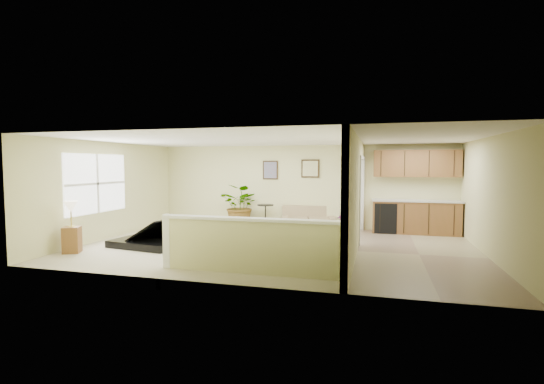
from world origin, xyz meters
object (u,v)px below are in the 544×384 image
(accent_table, at_px, (265,213))
(lamp_stand, at_px, (72,231))
(piano, at_px, (154,218))
(piano_bench, at_px, (219,234))
(small_plant, at_px, (343,225))
(loveseat, at_px, (309,218))
(palm_plant, at_px, (241,206))

(accent_table, bearing_deg, lamp_stand, -126.17)
(piano, height_order, accent_table, piano)
(piano_bench, relative_size, small_plant, 1.42)
(loveseat, distance_m, small_plant, 1.27)
(loveseat, relative_size, small_plant, 2.95)
(palm_plant, xyz_separation_m, lamp_stand, (-2.38, -4.32, -0.17))
(lamp_stand, bearing_deg, small_plant, 34.33)
(piano, distance_m, lamp_stand, 1.79)
(piano_bench, distance_m, lamp_stand, 3.20)
(loveseat, height_order, small_plant, loveseat)
(lamp_stand, bearing_deg, loveseat, 44.96)
(loveseat, height_order, accent_table, loveseat)
(piano, height_order, piano_bench, piano)
(small_plant, bearing_deg, piano_bench, -140.01)
(piano_bench, distance_m, small_plant, 3.54)
(piano, relative_size, small_plant, 3.48)
(piano_bench, height_order, palm_plant, palm_plant)
(piano, height_order, palm_plant, piano)
(loveseat, relative_size, lamp_stand, 1.55)
(palm_plant, distance_m, small_plant, 3.22)
(piano_bench, bearing_deg, loveseat, 60.96)
(piano, distance_m, palm_plant, 3.22)
(palm_plant, bearing_deg, piano_bench, -81.17)
(piano, height_order, loveseat, piano)
(piano_bench, bearing_deg, piano, -173.75)
(accent_table, relative_size, palm_plant, 0.51)
(loveseat, distance_m, palm_plant, 2.10)
(small_plant, bearing_deg, accent_table, 167.15)
(accent_table, bearing_deg, palm_plant, 179.88)
(piano_bench, distance_m, loveseat, 3.37)
(piano, distance_m, accent_table, 3.58)
(piano_bench, bearing_deg, small_plant, 39.99)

